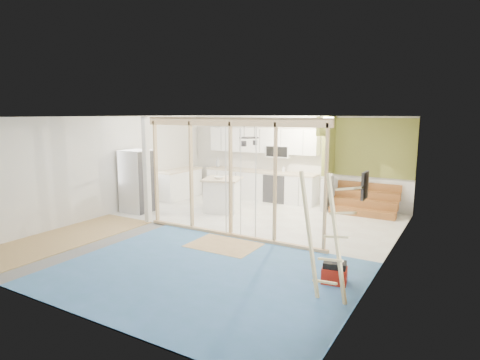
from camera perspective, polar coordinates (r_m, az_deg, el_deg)
The scene contains 17 objects.
room at distance 8.72m, azimuth -3.03°, elevation 0.39°, with size 7.01×8.01×2.61m.
floor_overlays at distance 9.03m, azimuth -2.35°, elevation -7.70°, with size 7.00×8.00×0.03m.
stud_frame at distance 8.82m, azimuth -4.37°, elevation 2.38°, with size 4.66×0.14×2.60m.
base_cabinets at distance 12.51m, azimuth -0.72°, elevation -0.69°, with size 4.45×2.24×0.93m.
upper_cabinets at distance 12.37m, azimuth 3.42°, elevation 5.50°, with size 3.60×0.41×0.85m.
green_partition at distance 11.32m, azimuth 16.15°, elevation 0.30°, with size 2.25×1.51×2.60m.
pot_rack at distance 10.41m, azimuth 1.26°, elevation 5.74°, with size 0.52×0.52×0.72m.
sheathing_panel at distance 5.52m, azimuth 16.24°, elevation -5.34°, with size 0.02×4.00×2.60m, color #A27E58.
electrical_panel at distance 6.03m, azimuth 17.33°, elevation -0.75°, with size 0.04×0.30×0.40m, color #36363B.
ceiling_light at distance 10.73m, azimuth 12.30°, elevation 8.54°, with size 0.32×0.32×0.08m, color #FFEABF.
fridge at distance 11.20m, azimuth -14.35°, elevation -0.19°, with size 0.75×0.72×1.70m.
island at distance 10.97m, azimuth -2.50°, elevation -2.16°, with size 1.19×1.19×0.93m.
bowl at distance 10.77m, azimuth -2.98°, elevation 0.33°, with size 0.27×0.27×0.07m, color white.
soap_bottle_a at distance 13.22m, azimuth -3.18°, elevation 2.57°, with size 0.12×0.12×0.32m, color #A9B0BD.
soap_bottle_b at distance 12.17m, azimuth 6.21°, elevation 1.62°, with size 0.08×0.09×0.19m, color white.
toolbox at distance 6.67m, azimuth 13.29°, elevation -12.80°, with size 0.43×0.36×0.37m.
ladder at distance 5.90m, azimuth 12.16°, elevation -7.86°, with size 0.97×0.20×1.83m.
Camera 1 is at (4.73, -7.20, 2.68)m, focal length 30.00 mm.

